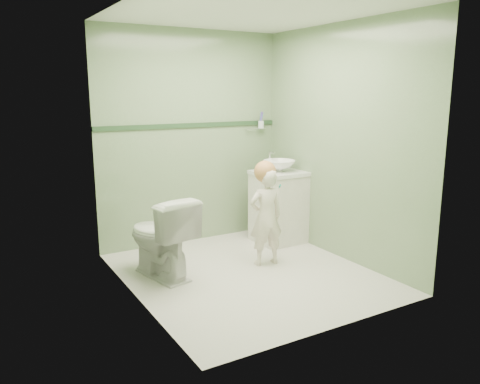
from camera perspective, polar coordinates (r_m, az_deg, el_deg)
ground at (r=4.68m, az=0.94°, el=-9.71°), size 2.50×2.50×0.00m
room_shell at (r=4.38m, az=1.00°, el=5.03°), size 2.50×2.54×2.40m
trim_stripe at (r=5.46m, az=-5.85°, el=7.93°), size 2.20×0.02×0.05m
vanity at (r=5.56m, az=4.60°, el=-1.90°), size 0.52×0.50×0.80m
counter at (r=5.47m, az=4.67°, el=2.27°), size 0.54×0.52×0.04m
basin at (r=5.46m, az=4.69°, el=3.14°), size 0.37×0.37×0.13m
faucet at (r=5.60m, az=3.61°, el=4.20°), size 0.03×0.13×0.18m
cup_holder at (r=5.84m, az=2.45°, el=8.07°), size 0.26×0.07×0.21m
toilet at (r=4.56m, az=-9.50°, el=-5.28°), size 0.59×0.84×0.78m
toddler at (r=4.79m, az=3.11°, el=-3.01°), size 0.38×0.28×0.99m
hair_cap at (r=4.71m, az=3.01°, el=2.44°), size 0.22×0.22×0.22m
teal_toothbrush at (r=4.64m, az=4.66°, el=0.75°), size 0.11×0.14×0.08m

